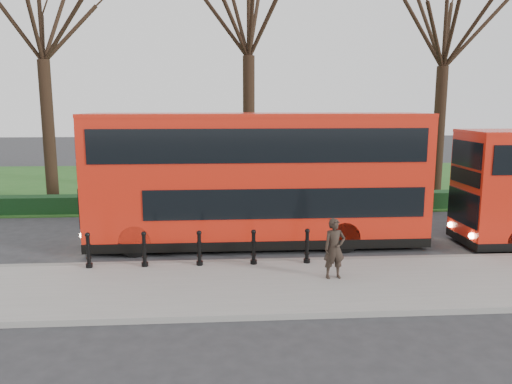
{
  "coord_description": "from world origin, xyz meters",
  "views": [
    {
      "loc": [
        0.59,
        -15.61,
        4.87
      ],
      "look_at": [
        1.71,
        0.5,
        2.0
      ],
      "focal_mm": 35.0,
      "sensor_mm": 36.0,
      "label": 1
    }
  ],
  "objects": [
    {
      "name": "ground",
      "position": [
        0.0,
        0.0,
        0.0
      ],
      "size": [
        120.0,
        120.0,
        0.0
      ],
      "primitive_type": "plane",
      "color": "#28282B",
      "rests_on": "ground"
    },
    {
      "name": "pavement",
      "position": [
        0.0,
        -3.0,
        0.07
      ],
      "size": [
        60.0,
        4.0,
        0.15
      ],
      "primitive_type": "cube",
      "color": "gray",
      "rests_on": "ground"
    },
    {
      "name": "kerb",
      "position": [
        0.0,
        -1.0,
        0.07
      ],
      "size": [
        60.0,
        0.25,
        0.16
      ],
      "primitive_type": "cube",
      "color": "slate",
      "rests_on": "ground"
    },
    {
      "name": "grass_verge",
      "position": [
        0.0,
        15.0,
        0.03
      ],
      "size": [
        60.0,
        18.0,
        0.06
      ],
      "primitive_type": "cube",
      "color": "#1F501A",
      "rests_on": "ground"
    },
    {
      "name": "hedge",
      "position": [
        0.0,
        6.8,
        0.4
      ],
      "size": [
        60.0,
        0.9,
        0.8
      ],
      "primitive_type": "cube",
      "color": "black",
      "rests_on": "ground"
    },
    {
      "name": "yellow_line_outer",
      "position": [
        0.0,
        -0.7,
        0.01
      ],
      "size": [
        60.0,
        0.1,
        0.01
      ],
      "primitive_type": "cube",
      "color": "yellow",
      "rests_on": "ground"
    },
    {
      "name": "yellow_line_inner",
      "position": [
        0.0,
        -0.5,
        0.01
      ],
      "size": [
        60.0,
        0.1,
        0.01
      ],
      "primitive_type": "cube",
      "color": "yellow",
      "rests_on": "ground"
    },
    {
      "name": "tree_left",
      "position": [
        -8.0,
        10.0,
        9.23
      ],
      "size": [
        8.12,
        8.12,
        12.69
      ],
      "color": "black",
      "rests_on": "ground"
    },
    {
      "name": "tree_mid",
      "position": [
        2.0,
        10.0,
        9.56
      ],
      "size": [
        8.41,
        8.41,
        13.14
      ],
      "color": "black",
      "rests_on": "ground"
    },
    {
      "name": "tree_right",
      "position": [
        12.0,
        10.0,
        8.94
      ],
      "size": [
        7.87,
        7.87,
        12.3
      ],
      "color": "black",
      "rests_on": "ground"
    },
    {
      "name": "bollard_row",
      "position": [
        -0.1,
        -1.35,
        0.65
      ],
      "size": [
        6.57,
        0.15,
        1.0
      ],
      "color": "black",
      "rests_on": "pavement"
    },
    {
      "name": "bus_lead",
      "position": [
        1.8,
        1.24,
        2.29
      ],
      "size": [
        11.42,
        2.62,
        4.55
      ],
      "color": "red",
      "rests_on": "ground"
    },
    {
      "name": "pedestrian",
      "position": [
        3.63,
        -2.71,
        0.98
      ],
      "size": [
        0.66,
        0.48,
        1.67
      ],
      "primitive_type": "imported",
      "rotation": [
        0.0,
        0.0,
        0.14
      ],
      "color": "black",
      "rests_on": "pavement"
    }
  ]
}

